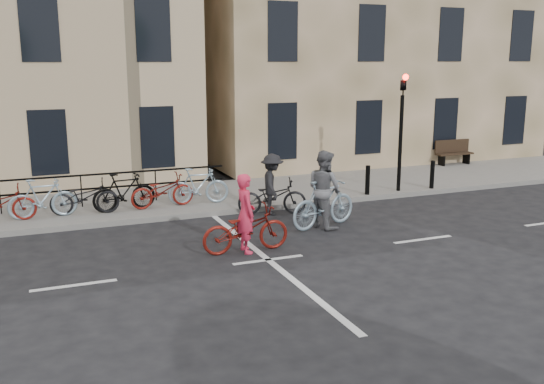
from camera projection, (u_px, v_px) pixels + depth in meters
name	position (u px, v px, depth m)	size (l,w,h in m)	color
ground	(268.00, 260.00, 13.04)	(120.00, 120.00, 0.00)	black
sidewalk	(56.00, 211.00, 16.97)	(46.00, 4.00, 0.15)	slate
building_east	(347.00, 15.00, 26.80)	(14.00, 10.00, 12.00)	#8E7A55
traffic_light	(402.00, 118.00, 18.72)	(0.18, 0.30, 3.90)	black
bollard_east	(368.00, 180.00, 18.60)	(0.14, 0.14, 0.90)	black
bollard_west	(432.00, 175.00, 19.48)	(0.14, 0.14, 0.90)	black
bench	(453.00, 151.00, 23.95)	(1.60, 0.41, 0.97)	black
parked_bikes	(62.00, 198.00, 16.03)	(9.35, 1.23, 1.05)	black
cyclist_pink	(246.00, 225.00, 13.47)	(2.00, 0.70, 1.78)	maroon
cyclist_grey	(324.00, 196.00, 15.44)	(2.15, 1.14, 2.00)	#92ADBF
cyclist_dark	(272.00, 191.00, 16.76)	(2.02, 1.23, 1.70)	black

